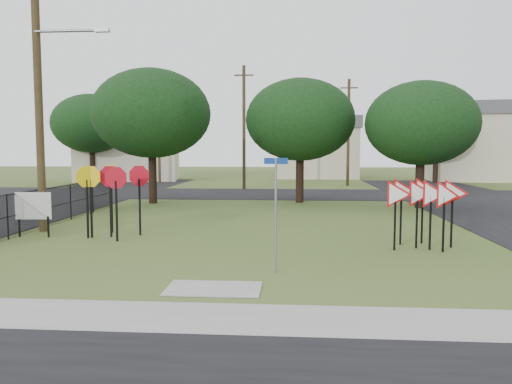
% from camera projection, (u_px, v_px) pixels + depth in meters
% --- Properties ---
extents(ground, '(140.00, 140.00, 0.00)m').
position_uv_depth(ground, '(228.00, 263.00, 12.90)').
color(ground, '#3F5720').
extents(sidewalk, '(30.00, 1.60, 0.02)m').
position_uv_depth(sidewalk, '(197.00, 317.00, 8.72)').
color(sidewalk, gray).
rests_on(sidewalk, ground).
extents(planting_strip, '(30.00, 0.80, 0.02)m').
position_uv_depth(planting_strip, '(182.00, 344.00, 7.53)').
color(planting_strip, '#3F5720').
rests_on(planting_strip, ground).
extents(street_left, '(8.00, 50.00, 0.02)m').
position_uv_depth(street_left, '(6.00, 211.00, 23.74)').
color(street_left, black).
rests_on(street_left, ground).
extents(street_far, '(60.00, 8.00, 0.02)m').
position_uv_depth(street_far, '(268.00, 194.00, 32.76)').
color(street_far, black).
rests_on(street_far, ground).
extents(curb_pad, '(2.00, 1.20, 0.02)m').
position_uv_depth(curb_pad, '(214.00, 289.00, 10.51)').
color(curb_pad, gray).
rests_on(curb_pad, ground).
extents(street_name_sign, '(0.56, 0.10, 2.74)m').
position_uv_depth(street_name_sign, '(276.00, 207.00, 11.79)').
color(street_name_sign, gray).
rests_on(street_name_sign, ground).
extents(stop_sign_cluster, '(2.21, 1.81, 2.41)m').
position_uv_depth(stop_sign_cluster, '(109.00, 184.00, 16.64)').
color(stop_sign_cluster, black).
rests_on(stop_sign_cluster, ground).
extents(yield_sign_cluster, '(2.62, 1.96, 2.10)m').
position_uv_depth(yield_sign_cluster, '(423.00, 196.00, 14.78)').
color(yield_sign_cluster, black).
rests_on(yield_sign_cluster, ground).
extents(info_board, '(1.21, 0.13, 1.51)m').
position_uv_depth(info_board, '(33.00, 207.00, 16.65)').
color(info_board, black).
rests_on(info_board, ground).
extents(utility_pole_main, '(3.55, 0.33, 10.00)m').
position_uv_depth(utility_pole_main, '(40.00, 84.00, 17.46)').
color(utility_pole_main, '#473721').
rests_on(utility_pole_main, ground).
extents(far_pole_a, '(1.40, 0.24, 9.00)m').
position_uv_depth(far_pole_a, '(244.00, 126.00, 36.49)').
color(far_pole_a, '#473721').
rests_on(far_pole_a, ground).
extents(far_pole_b, '(1.40, 0.24, 8.50)m').
position_uv_depth(far_pole_b, '(348.00, 132.00, 39.88)').
color(far_pole_b, '#473721').
rests_on(far_pole_b, ground).
extents(far_pole_c, '(1.40, 0.24, 9.00)m').
position_uv_depth(far_pole_c, '(159.00, 130.00, 43.06)').
color(far_pole_c, '#473721').
rests_on(far_pole_c, ground).
extents(fence_run, '(0.05, 11.55, 1.50)m').
position_uv_depth(fence_run, '(58.00, 204.00, 19.61)').
color(fence_run, black).
rests_on(fence_run, ground).
extents(house_left, '(10.58, 8.88, 7.20)m').
position_uv_depth(house_left, '(129.00, 142.00, 47.42)').
color(house_left, beige).
rests_on(house_left, ground).
extents(house_mid, '(8.40, 8.40, 6.20)m').
position_uv_depth(house_mid, '(316.00, 147.00, 52.06)').
color(house_mid, beige).
rests_on(house_mid, ground).
extents(house_right, '(8.30, 8.30, 7.20)m').
position_uv_depth(house_right, '(468.00, 142.00, 46.98)').
color(house_right, beige).
rests_on(house_right, ground).
extents(tree_near_left, '(6.40, 6.40, 7.27)m').
position_uv_depth(tree_near_left, '(152.00, 114.00, 26.84)').
color(tree_near_left, black).
rests_on(tree_near_left, ground).
extents(tree_near_mid, '(6.00, 6.00, 6.80)m').
position_uv_depth(tree_near_mid, '(300.00, 120.00, 27.26)').
color(tree_near_mid, black).
rests_on(tree_near_mid, ground).
extents(tree_near_right, '(5.60, 5.60, 6.33)m').
position_uv_depth(tree_near_right, '(421.00, 123.00, 24.84)').
color(tree_near_right, black).
rests_on(tree_near_right, ground).
extents(tree_far_left, '(6.80, 6.80, 7.73)m').
position_uv_depth(tree_far_left, '(91.00, 124.00, 43.47)').
color(tree_far_left, black).
rests_on(tree_far_left, ground).
extents(tree_far_right, '(6.00, 6.00, 6.80)m').
position_uv_depth(tree_far_right, '(437.00, 131.00, 43.23)').
color(tree_far_right, black).
rests_on(tree_far_right, ground).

